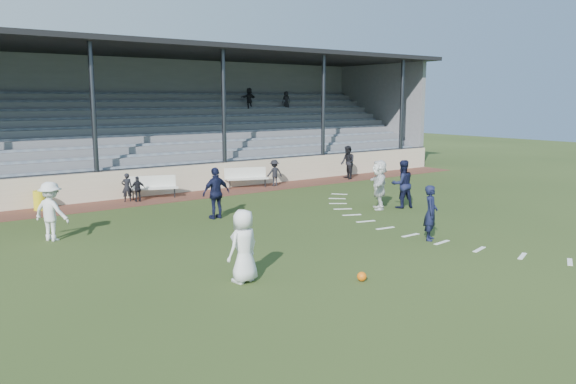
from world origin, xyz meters
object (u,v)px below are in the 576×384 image
at_px(bench_right, 246,176).
at_px(player_navy_lead, 431,213).
at_px(bench_left, 153,185).
at_px(trash_bin, 40,200).
at_px(official, 348,162).
at_px(player_white_lead, 244,246).
at_px(football, 362,276).

bearing_deg(bench_right, player_navy_lead, -75.67).
height_order(bench_right, player_navy_lead, player_navy_lead).
bearing_deg(player_navy_lead, bench_left, 72.81).
relative_size(trash_bin, player_navy_lead, 0.44).
relative_size(trash_bin, official, 0.42).
bearing_deg(bench_right, player_white_lead, -103.70).
bearing_deg(bench_left, official, 16.44).
height_order(player_navy_lead, official, official).
bearing_deg(player_white_lead, trash_bin, -95.31).
bearing_deg(football, player_navy_lead, 20.46).
relative_size(bench_right, football, 9.18).
xyz_separation_m(football, player_white_lead, (-2.21, 1.57, 0.74)).
height_order(football, player_navy_lead, player_navy_lead).
bearing_deg(player_navy_lead, football, 164.85).
xyz_separation_m(bench_right, trash_bin, (-9.14, -0.01, -0.20)).
bearing_deg(bench_right, football, -92.73).
bearing_deg(player_navy_lead, player_white_lead, 144.72).
relative_size(trash_bin, football, 3.32).
bearing_deg(football, official, 48.94).
distance_m(bench_right, player_navy_lead, 11.68).
bearing_deg(football, bench_left, 88.01).
bearing_deg(official, bench_right, -77.75).
xyz_separation_m(bench_left, official, (10.53, -0.53, 0.31)).
bearing_deg(player_navy_lead, official, 23.12).
height_order(bench_right, official, official).
height_order(football, official, official).
distance_m(bench_right, trash_bin, 9.15).
xyz_separation_m(trash_bin, player_white_lead, (1.78, -11.68, 0.46)).
distance_m(bench_right, player_white_lead, 13.82).
distance_m(player_white_lead, official, 17.21).
distance_m(trash_bin, official, 15.00).
xyz_separation_m(trash_bin, official, (14.98, -0.63, 0.50)).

